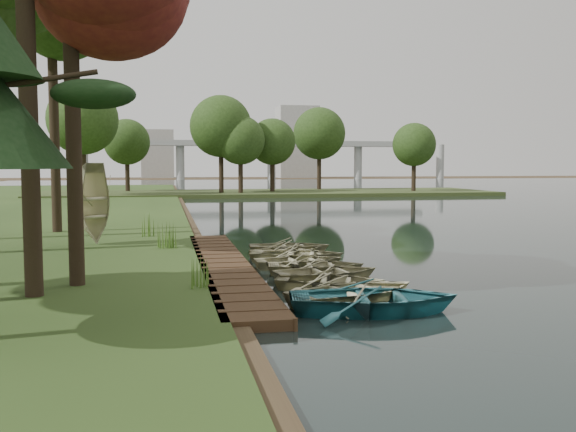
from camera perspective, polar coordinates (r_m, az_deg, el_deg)
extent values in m
plane|color=#3D2F1D|center=(21.39, -1.42, -4.81)|extent=(300.00, 300.00, 0.00)
cube|color=#392616|center=(21.17, -5.71, -4.52)|extent=(1.60, 16.00, 0.30)
cube|color=#35431D|center=(71.81, -1.73, 2.03)|extent=(50.00, 14.00, 0.45)
cylinder|color=black|center=(71.80, -20.49, 3.83)|extent=(0.50, 0.50, 4.80)
sphere|color=#294316|center=(71.86, -20.57, 6.71)|extent=(5.60, 5.60, 5.60)
cylinder|color=black|center=(71.01, -15.17, 3.96)|extent=(0.50, 0.50, 4.80)
sphere|color=#294316|center=(71.06, -15.23, 6.86)|extent=(5.60, 5.60, 5.60)
cylinder|color=black|center=(70.83, -9.77, 4.05)|extent=(0.50, 0.50, 4.80)
sphere|color=#294316|center=(70.89, -9.81, 6.96)|extent=(5.60, 5.60, 5.60)
cylinder|color=black|center=(71.28, -4.39, 4.11)|extent=(0.50, 0.50, 4.80)
sphere|color=#294316|center=(71.34, -4.41, 7.00)|extent=(5.60, 5.60, 5.60)
cylinder|color=black|center=(72.35, 0.88, 4.13)|extent=(0.50, 0.50, 4.80)
sphere|color=#294316|center=(72.41, 0.88, 6.98)|extent=(5.60, 5.60, 5.60)
cylinder|color=black|center=(74.00, 5.95, 4.12)|extent=(0.50, 0.50, 4.80)
sphere|color=#294316|center=(74.06, 5.97, 6.91)|extent=(5.60, 5.60, 5.60)
cylinder|color=black|center=(76.21, 10.76, 4.08)|extent=(0.50, 0.50, 4.80)
sphere|color=#294316|center=(76.26, 10.80, 6.78)|extent=(5.60, 5.60, 5.60)
cube|color=#A5A5A0|center=(141.53, -5.51, 6.46)|extent=(90.00, 4.00, 1.20)
cylinder|color=#A5A5A0|center=(141.78, -17.69, 4.64)|extent=(1.80, 1.80, 8.00)
cylinder|color=#A5A5A0|center=(140.86, -9.56, 4.80)|extent=(1.80, 1.80, 8.00)
cylinder|color=#A5A5A0|center=(142.76, -1.48, 4.86)|extent=(1.80, 1.80, 8.00)
cylinder|color=#A5A5A0|center=(147.38, 6.24, 4.82)|extent=(1.80, 1.80, 8.00)
cylinder|color=#A5A5A0|center=(154.46, 13.37, 4.72)|extent=(1.80, 1.80, 8.00)
cube|color=#A5A5A0|center=(164.35, 0.82, 6.57)|extent=(10.00, 8.00, 18.00)
cube|color=#A5A5A0|center=(165.84, -11.52, 5.43)|extent=(8.00, 8.00, 12.00)
imported|color=#27666D|center=(15.16, 7.67, -7.03)|extent=(4.35, 3.41, 0.82)
imported|color=tan|center=(16.11, 6.01, -6.46)|extent=(4.26, 3.65, 0.75)
imported|color=tan|center=(17.82, 3.77, -5.55)|extent=(3.58, 3.04, 0.63)
imported|color=tan|center=(19.08, 3.52, -4.82)|extent=(3.46, 2.66, 0.66)
imported|color=tan|center=(20.33, 2.49, -4.26)|extent=(3.34, 2.58, 0.64)
imported|color=tan|center=(21.48, 1.02, -3.80)|extent=(3.12, 2.30, 0.62)
imported|color=tan|center=(22.74, 0.77, -3.24)|extent=(3.84, 3.19, 0.69)
imported|color=tan|center=(24.03, 0.16, -2.88)|extent=(3.66, 3.19, 0.63)
imported|color=tan|center=(24.97, 0.14, -2.57)|extent=(3.39, 2.59, 0.65)
imported|color=tan|center=(26.74, -16.79, -1.73)|extent=(3.99, 3.88, 0.67)
cylinder|color=black|center=(16.73, -22.11, 10.00)|extent=(0.43, 0.43, 9.75)
cylinder|color=black|center=(17.83, -18.55, 7.46)|extent=(0.41, 0.41, 8.33)
cylinder|color=black|center=(32.28, -20.07, 7.82)|extent=(0.45, 0.45, 10.31)
ellipsoid|color=#294316|center=(33.00, -20.33, 16.79)|extent=(5.04, 5.04, 4.28)
cone|color=#3F661E|center=(16.97, -7.83, -4.86)|extent=(0.60, 0.60, 0.85)
cone|color=#3F661E|center=(24.84, -10.35, -1.80)|extent=(0.60, 0.60, 0.92)
cone|color=#3F661E|center=(25.04, -10.95, -1.79)|extent=(0.60, 0.60, 0.89)
cone|color=#3F661E|center=(29.19, -12.35, -0.79)|extent=(0.60, 0.60, 1.01)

